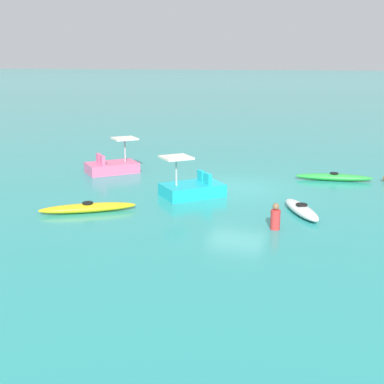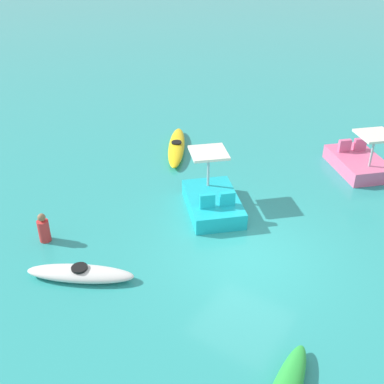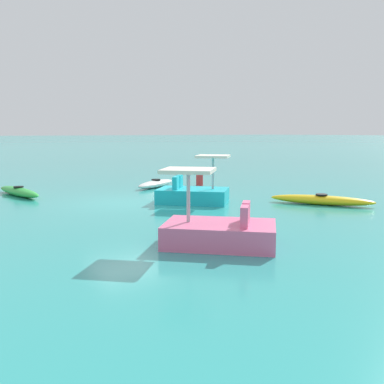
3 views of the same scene
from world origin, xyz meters
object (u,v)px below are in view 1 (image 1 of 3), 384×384
(kayak_white, at_px, (301,210))
(pedal_boat_pink, at_px, (112,166))
(pedal_boat_cyan, at_px, (192,188))
(person_near_shore, at_px, (275,218))
(kayak_yellow, at_px, (88,208))
(kayak_green, at_px, (334,177))

(kayak_white, bearing_deg, pedal_boat_pink, -21.98)
(pedal_boat_cyan, xyz_separation_m, person_near_shore, (-3.94, 3.04, 0.05))
(kayak_yellow, distance_m, kayak_green, 11.41)
(kayak_yellow, distance_m, pedal_boat_cyan, 4.40)
(kayak_yellow, relative_size, kayak_green, 0.93)
(kayak_white, bearing_deg, person_near_shore, 73.48)
(kayak_yellow, xyz_separation_m, person_near_shore, (-6.75, -0.35, 0.22))
(kayak_yellow, distance_m, person_near_shore, 6.76)
(pedal_boat_pink, height_order, person_near_shore, pedal_boat_pink)
(kayak_green, bearing_deg, pedal_boat_cyan, 41.66)
(pedal_boat_pink, bearing_deg, pedal_boat_cyan, 150.99)
(kayak_yellow, bearing_deg, kayak_white, -162.33)
(kayak_green, bearing_deg, person_near_shore, 80.29)
(kayak_yellow, height_order, kayak_green, same)
(kayak_green, xyz_separation_m, person_near_shore, (1.32, 7.72, 0.22))
(kayak_green, distance_m, pedal_boat_pink, 10.56)
(person_near_shore, bearing_deg, pedal_boat_cyan, -37.63)
(kayak_yellow, height_order, person_near_shore, person_near_shore)
(pedal_boat_pink, relative_size, person_near_shore, 3.14)
(kayak_white, relative_size, pedal_boat_pink, 0.97)
(pedal_boat_cyan, bearing_deg, kayak_green, -138.34)
(person_near_shore, bearing_deg, pedal_boat_pink, -32.96)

